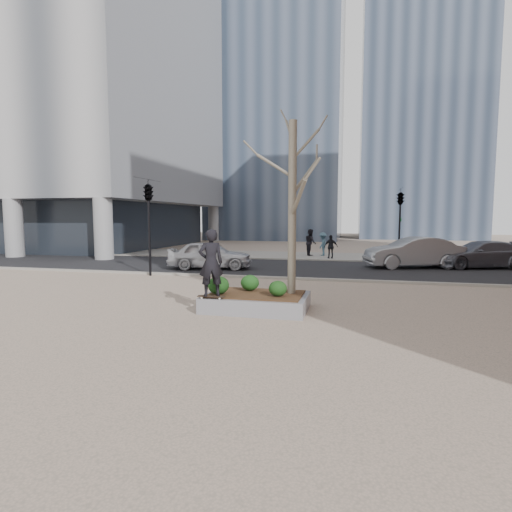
% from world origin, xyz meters
% --- Properties ---
extents(ground, '(120.00, 120.00, 0.00)m').
position_xyz_m(ground, '(0.00, 0.00, 0.00)').
color(ground, tan).
rests_on(ground, ground).
extents(street, '(60.00, 8.00, 0.02)m').
position_xyz_m(street, '(0.00, 10.00, 0.01)').
color(street, black).
rests_on(street, ground).
extents(far_sidewalk, '(60.00, 6.00, 0.02)m').
position_xyz_m(far_sidewalk, '(0.00, 17.00, 0.01)').
color(far_sidewalk, gray).
rests_on(far_sidewalk, ground).
extents(planter, '(3.00, 2.00, 0.45)m').
position_xyz_m(planter, '(1.00, 0.00, 0.23)').
color(planter, gray).
rests_on(planter, ground).
extents(planter_mulch, '(2.70, 1.70, 0.04)m').
position_xyz_m(planter_mulch, '(1.00, 0.00, 0.47)').
color(planter_mulch, '#382314').
rests_on(planter_mulch, planter).
extents(sycamore_tree, '(2.80, 2.80, 6.60)m').
position_xyz_m(sycamore_tree, '(2.00, 0.30, 3.79)').
color(sycamore_tree, gray).
rests_on(sycamore_tree, planter_mulch).
extents(shrub_left, '(0.62, 0.62, 0.53)m').
position_xyz_m(shrub_left, '(-0.05, -0.39, 0.75)').
color(shrub_left, black).
rests_on(shrub_left, planter_mulch).
extents(shrub_middle, '(0.56, 0.56, 0.48)m').
position_xyz_m(shrub_middle, '(0.70, 0.40, 0.73)').
color(shrub_middle, '#174014').
rests_on(shrub_middle, planter_mulch).
extents(shrub_right, '(0.52, 0.52, 0.44)m').
position_xyz_m(shrub_right, '(1.69, -0.28, 0.71)').
color(shrub_right, '#123310').
rests_on(shrub_right, planter_mulch).
extents(skateboard, '(0.79, 0.26, 0.08)m').
position_xyz_m(skateboard, '(-0.10, -0.86, 0.49)').
color(skateboard, black).
rests_on(skateboard, planter).
extents(skateboarder, '(0.82, 0.72, 1.88)m').
position_xyz_m(skateboarder, '(-0.10, -0.86, 1.47)').
color(skateboarder, black).
rests_on(skateboarder, skateboard).
extents(police_car, '(4.64, 2.61, 1.49)m').
position_xyz_m(police_car, '(-3.60, 8.51, 0.76)').
color(police_car, silver).
rests_on(police_car, street).
extents(car_silver, '(5.34, 3.07, 1.66)m').
position_xyz_m(car_silver, '(6.91, 11.55, 0.85)').
color(car_silver, '#989AA0').
rests_on(car_silver, street).
extents(car_third, '(5.38, 3.33, 1.45)m').
position_xyz_m(car_third, '(10.41, 12.33, 0.75)').
color(car_third, slate).
rests_on(car_third, street).
extents(pedestrian_a, '(0.99, 1.11, 1.89)m').
position_xyz_m(pedestrian_a, '(0.81, 17.19, 0.97)').
color(pedestrian_a, black).
rests_on(pedestrian_a, far_sidewalk).
extents(pedestrian_b, '(0.81, 1.17, 1.66)m').
position_xyz_m(pedestrian_b, '(1.65, 17.36, 0.85)').
color(pedestrian_b, '#3E5E71').
rests_on(pedestrian_b, far_sidewalk).
extents(pedestrian_c, '(0.98, 0.61, 1.55)m').
position_xyz_m(pedestrian_c, '(2.33, 15.50, 0.80)').
color(pedestrian_c, black).
rests_on(pedestrian_c, far_sidewalk).
extents(traffic_light_near, '(0.60, 2.48, 4.50)m').
position_xyz_m(traffic_light_near, '(-5.50, 5.60, 2.25)').
color(traffic_light_near, black).
rests_on(traffic_light_near, ground).
extents(traffic_light_far, '(0.60, 2.48, 4.50)m').
position_xyz_m(traffic_light_far, '(6.50, 14.60, 2.25)').
color(traffic_light_far, black).
rests_on(traffic_light_far, ground).
extents(building_glass_a, '(16.00, 16.00, 45.00)m').
position_xyz_m(building_glass_a, '(-6.00, 42.00, 22.50)').
color(building_glass_a, slate).
rests_on(building_glass_a, ground).
extents(building_glass_b, '(15.00, 15.00, 55.00)m').
position_xyz_m(building_glass_b, '(12.00, 48.00, 27.50)').
color(building_glass_b, slate).
rests_on(building_glass_b, ground).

